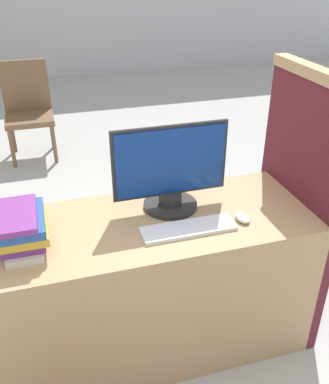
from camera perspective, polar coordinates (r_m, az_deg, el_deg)
The scene contains 7 objects.
desk at distance 2.11m, azimuth -1.95°, elevation -12.27°, with size 1.47×0.59×0.73m.
carrel_divider at distance 2.22m, azimuth 17.11°, elevation -1.43°, with size 0.07×0.64×1.34m.
monitor at distance 1.91m, azimuth 0.79°, elevation 2.78°, with size 0.53×0.25×0.40m.
keyboard at distance 1.83m, azimuth 3.19°, elevation -4.89°, with size 0.41×0.12×0.02m.
mouse at distance 1.92m, azimuth 10.36°, elevation -3.36°, with size 0.06×0.09×0.03m.
book_stack at distance 1.78m, azimuth -18.53°, elevation -4.66°, with size 0.20×0.28×0.16m.
far_chair at distance 4.35m, azimuth -17.74°, elevation 10.81°, with size 0.44×0.44×0.90m.
Camera 1 is at (-0.38, -1.24, 1.76)m, focal length 40.00 mm.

